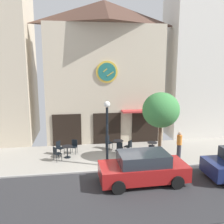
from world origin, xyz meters
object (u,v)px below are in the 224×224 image
at_px(pedestrian_orange, 179,144).
at_px(cafe_chair_outer, 152,150).
at_px(street_tree, 161,110).
at_px(cafe_chair_mid_row, 74,145).
at_px(cafe_table_near_curb, 118,144).
at_px(cafe_chair_facing_wall, 108,141).
at_px(street_lamp, 107,134).
at_px(parked_car_red, 143,168).
at_px(cafe_table_near_door, 152,146).
at_px(cafe_chair_left_end, 129,146).
at_px(cafe_chair_corner, 120,147).
at_px(cafe_chair_near_tree, 56,153).
at_px(cafe_table_center_left, 67,150).
at_px(cafe_chair_by_entrance, 59,147).

bearing_deg(pedestrian_orange, cafe_chair_outer, 175.95).
bearing_deg(street_tree, cafe_chair_mid_row, 155.80).
relative_size(cafe_table_near_curb, cafe_chair_facing_wall, 0.81).
relative_size(street_lamp, street_tree, 0.90).
bearing_deg(pedestrian_orange, cafe_chair_facing_wall, 151.19).
bearing_deg(street_lamp, cafe_table_near_curb, 65.99).
bearing_deg(street_tree, cafe_table_near_curb, 133.23).
xyz_separation_m(street_tree, parked_car_red, (-1.70, -2.43, -2.40)).
bearing_deg(street_tree, parked_car_red, -124.98).
xyz_separation_m(cafe_table_near_curb, cafe_table_near_door, (2.13, -0.81, 0.00)).
xyz_separation_m(cafe_chair_facing_wall, cafe_chair_left_end, (1.21, -1.11, 0.00)).
relative_size(cafe_chair_outer, cafe_chair_corner, 1.00).
bearing_deg(street_lamp, cafe_chair_near_tree, 158.18).
distance_m(cafe_table_near_curb, cafe_chair_left_end, 0.84).
xyz_separation_m(street_tree, cafe_chair_mid_row, (-5.07, 2.28, -2.63)).
xyz_separation_m(cafe_table_near_curb, cafe_chair_left_end, (0.61, -0.58, 0.02)).
distance_m(cafe_table_near_curb, pedestrian_orange, 4.00).
height_order(cafe_table_center_left, pedestrian_orange, pedestrian_orange).
bearing_deg(parked_car_red, cafe_chair_corner, 96.75).
distance_m(cafe_table_center_left, cafe_table_near_curb, 3.46).
bearing_deg(cafe_table_center_left, cafe_chair_by_entrance, 130.51).
bearing_deg(cafe_chair_outer, cafe_chair_corner, 156.43).
xyz_separation_m(cafe_chair_mid_row, cafe_chair_by_entrance, (-0.95, -0.15, 0.00)).
bearing_deg(cafe_chair_by_entrance, street_lamp, -38.85).
relative_size(cafe_chair_facing_wall, cafe_chair_corner, 1.00).
distance_m(cafe_table_near_door, cafe_chair_left_end, 1.54).
xyz_separation_m(cafe_table_near_curb, cafe_chair_by_entrance, (-3.91, -0.13, 0.02)).
bearing_deg(parked_car_red, cafe_table_near_door, 66.06).
xyz_separation_m(cafe_chair_facing_wall, cafe_chair_corner, (0.56, -1.35, 0.00)).
relative_size(cafe_table_near_curb, cafe_chair_left_end, 0.81).
bearing_deg(cafe_table_near_door, cafe_table_near_curb, 159.10).
relative_size(street_tree, cafe_chair_outer, 4.69).
xyz_separation_m(cafe_chair_mid_row, parked_car_red, (3.37, -4.71, 0.23)).
distance_m(cafe_chair_facing_wall, pedestrian_orange, 4.78).
bearing_deg(cafe_table_near_curb, cafe_table_center_left, -167.69).
xyz_separation_m(cafe_chair_near_tree, pedestrian_orange, (7.60, -0.54, 0.33)).
distance_m(street_tree, cafe_chair_facing_wall, 4.70).
height_order(street_tree, cafe_chair_left_end, street_tree).
bearing_deg(cafe_chair_mid_row, street_lamp, -52.27).
height_order(cafe_table_near_curb, cafe_chair_corner, cafe_chair_corner).
xyz_separation_m(cafe_chair_corner, cafe_chair_left_end, (0.65, 0.24, 0.00)).
xyz_separation_m(cafe_table_near_door, cafe_chair_by_entrance, (-6.04, 0.69, 0.02)).
bearing_deg(pedestrian_orange, street_lamp, -172.16).
relative_size(cafe_table_near_door, pedestrian_orange, 0.45).
height_order(cafe_chair_outer, cafe_chair_left_end, same).
xyz_separation_m(street_lamp, cafe_chair_by_entrance, (-2.83, 2.28, -1.40)).
bearing_deg(cafe_table_center_left, street_lamp, -35.86).
distance_m(cafe_table_near_door, pedestrian_orange, 1.76).
relative_size(cafe_chair_mid_row, cafe_chair_left_end, 1.00).
distance_m(cafe_table_center_left, cafe_table_near_door, 5.52).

